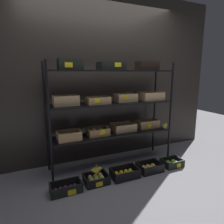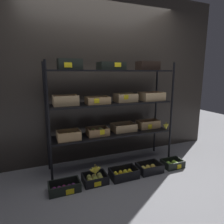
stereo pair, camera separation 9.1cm
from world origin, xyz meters
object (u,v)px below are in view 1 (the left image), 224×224
(banana_bunch_loose, at_px, (97,171))
(display_rack, at_px, (113,103))
(crate_ground_plum, at_px, (66,189))
(crate_ground_lemon, at_px, (125,174))
(crate_ground_apple_green, at_px, (172,163))
(crate_ground_pear, at_px, (96,179))
(crate_ground_apple_gold, at_px, (150,168))

(banana_bunch_loose, bearing_deg, display_rack, 44.18)
(display_rack, relative_size, crate_ground_plum, 5.22)
(crate_ground_lemon, xyz_separation_m, crate_ground_apple_green, (0.83, 0.00, -0.01))
(crate_ground_apple_green, bearing_deg, crate_ground_plum, -179.43)
(banana_bunch_loose, bearing_deg, crate_ground_pear, 131.16)
(crate_ground_lemon, height_order, crate_ground_apple_green, crate_ground_lemon)
(display_rack, height_order, crate_ground_lemon, display_rack)
(crate_ground_apple_gold, height_order, crate_ground_apple_green, crate_ground_apple_gold)
(crate_ground_apple_gold, distance_m, banana_bunch_loose, 0.83)
(crate_ground_pear, bearing_deg, display_rack, 43.30)
(crate_ground_lemon, distance_m, crate_ground_apple_gold, 0.42)
(crate_ground_pear, height_order, crate_ground_apple_green, crate_ground_pear)
(crate_ground_lemon, xyz_separation_m, crate_ground_apple_gold, (0.42, 0.01, -0.00))
(crate_ground_plum, relative_size, crate_ground_lemon, 0.99)
(display_rack, xyz_separation_m, crate_ground_plum, (-0.83, -0.45, -0.93))
(display_rack, height_order, crate_ground_plum, display_rack)
(crate_ground_plum, distance_m, crate_ground_apple_green, 1.64)
(crate_ground_lemon, bearing_deg, crate_ground_apple_green, 0.23)
(crate_ground_apple_gold, bearing_deg, crate_ground_plum, -178.90)
(crate_ground_lemon, height_order, crate_ground_apple_gold, crate_ground_lemon)
(crate_ground_apple_green, bearing_deg, crate_ground_pear, 178.87)
(crate_ground_plum, distance_m, crate_ground_apple_gold, 1.23)
(crate_ground_apple_gold, xyz_separation_m, banana_bunch_loose, (-0.82, 0.01, 0.13))
(display_rack, relative_size, crate_ground_lemon, 5.18)
(crate_ground_pear, xyz_separation_m, crate_ground_apple_green, (1.24, -0.02, -0.01))
(crate_ground_pear, distance_m, crate_ground_apple_gold, 0.83)
(crate_ground_pear, xyz_separation_m, crate_ground_apple_gold, (0.83, -0.02, -0.00))
(crate_ground_plum, xyz_separation_m, crate_ground_pear, (0.40, 0.04, 0.01))
(crate_ground_pear, relative_size, crate_ground_lemon, 0.83)
(crate_ground_lemon, distance_m, crate_ground_apple_green, 0.83)
(crate_ground_lemon, bearing_deg, crate_ground_plum, -179.08)
(crate_ground_pear, relative_size, banana_bunch_loose, 1.83)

